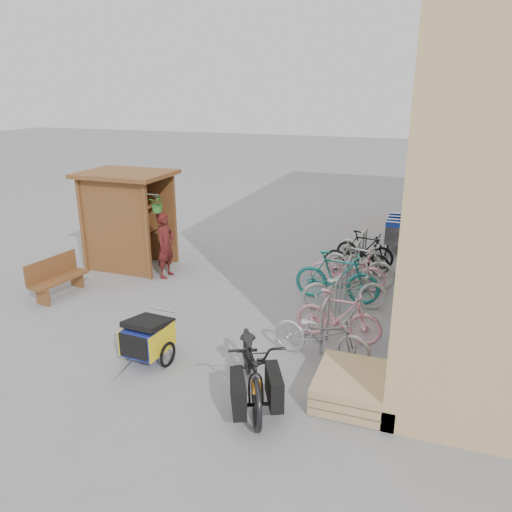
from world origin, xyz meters
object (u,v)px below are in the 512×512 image
(kiosk, at_px, (125,206))
(child_trailer, at_px, (147,337))
(bike_0, at_px, (321,334))
(bike_1, at_px, (339,316))
(bike_7, at_px, (365,249))
(bench, at_px, (57,276))
(bike_6, at_px, (357,257))
(pallet_stack, at_px, (351,386))
(bike_4, at_px, (347,270))
(bike_2, at_px, (345,289))
(bike_3, at_px, (337,277))
(person_kiosk, at_px, (166,245))
(cargo_bike, at_px, (253,364))
(shopping_carts, at_px, (397,228))
(bike_5, at_px, (359,263))

(kiosk, distance_m, child_trailer, 5.02)
(bike_0, xyz_separation_m, bike_1, (0.14, 0.75, 0.02))
(bike_7, bearing_deg, bench, 135.90)
(bench, xyz_separation_m, bike_6, (5.92, 3.61, -0.02))
(bike_6, bearing_deg, pallet_stack, -169.70)
(kiosk, height_order, bike_7, kiosk)
(pallet_stack, bearing_deg, kiosk, 148.34)
(kiosk, distance_m, pallet_stack, 7.50)
(bike_1, xyz_separation_m, bike_4, (-0.27, 2.46, -0.02))
(bike_2, distance_m, bike_4, 1.12)
(bike_3, height_order, bike_6, bike_3)
(person_kiosk, relative_size, bike_7, 1.05)
(cargo_bike, height_order, bike_4, cargo_bike)
(bike_0, bearing_deg, cargo_bike, 163.23)
(child_trailer, xyz_separation_m, bike_6, (2.59, 5.36, -0.03))
(bike_1, bearing_deg, bike_0, 173.61)
(shopping_carts, bearing_deg, pallet_stack, -90.00)
(bike_1, height_order, bike_3, bike_3)
(bike_0, xyz_separation_m, bike_2, (0.01, 2.10, 0.00))
(bike_5, bearing_deg, person_kiosk, 118.62)
(bike_5, relative_size, bike_6, 1.11)
(cargo_bike, height_order, bike_6, cargo_bike)
(shopping_carts, xyz_separation_m, bike_3, (-0.89, -4.27, -0.03))
(kiosk, distance_m, bike_3, 5.50)
(cargo_bike, relative_size, bike_7, 1.50)
(bike_2, xyz_separation_m, bike_4, (-0.14, 1.11, -0.00))
(cargo_bike, relative_size, bike_3, 1.24)
(kiosk, bearing_deg, bike_5, 6.46)
(bike_3, xyz_separation_m, bike_5, (0.30, 1.05, -0.02))
(child_trailer, xyz_separation_m, bike_2, (2.68, 3.13, 0.01))
(bike_3, height_order, bike_5, bike_3)
(bike_7, bearing_deg, bike_1, -167.19)
(bike_3, distance_m, bike_5, 1.09)
(pallet_stack, bearing_deg, shopping_carts, 90.00)
(pallet_stack, relative_size, bike_4, 0.70)
(bench, height_order, person_kiosk, person_kiosk)
(bike_4, bearing_deg, shopping_carts, -13.98)
(bike_1, distance_m, bike_5, 2.78)
(bike_0, height_order, bike_4, bike_4)
(bike_2, relative_size, bike_6, 1.09)
(bike_1, relative_size, bike_6, 0.99)
(child_trailer, xyz_separation_m, bike_4, (2.55, 4.24, 0.01))
(bike_4, height_order, bike_5, bike_5)
(pallet_stack, xyz_separation_m, bike_6, (-0.75, 5.32, 0.21))
(bench, relative_size, bike_6, 0.88)
(kiosk, xyz_separation_m, bike_5, (5.69, 0.64, -1.02))
(kiosk, distance_m, bike_7, 6.08)
(pallet_stack, height_order, bike_3, bike_3)
(pallet_stack, height_order, child_trailer, child_trailer)
(bike_2, xyz_separation_m, bike_5, (0.07, 1.43, 0.08))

